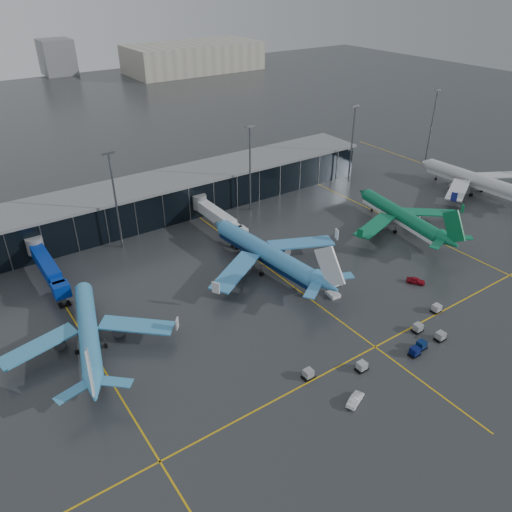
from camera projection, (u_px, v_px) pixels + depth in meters
ground at (286, 325)px, 101.26m from camera, size 600.00×600.00×0.00m
terminal_pier at (154, 199)px, 142.60m from camera, size 142.00×17.00×10.70m
jet_bridges at (47, 266)px, 112.36m from camera, size 94.00×27.50×7.20m
flood_masts at (188, 181)px, 132.30m from camera, size 203.00×0.50×25.50m
distant_hangars at (87, 66)px, 313.33m from camera, size 260.00×71.00×22.00m
taxi_lines at (292, 286)px, 113.70m from camera, size 220.00×120.00×0.02m
airliner_arkefly at (86, 320)px, 93.18m from camera, size 42.40×45.74×11.80m
airliner_klm_near at (265, 243)px, 117.19m from camera, size 43.12×48.02×13.69m
airliner_aer_lingus at (401, 207)px, 135.54m from camera, size 42.30×46.45×12.66m
airliner_ba at (475, 172)px, 157.50m from camera, size 40.89×46.16×13.77m
baggage_carts at (402, 343)px, 95.25m from camera, size 36.95×8.29×1.70m
mobile_airstair at (333, 292)px, 110.05m from camera, size 2.56×3.44×3.45m
service_van_red at (416, 281)px, 114.32m from camera, size 3.66×4.38×1.41m
service_van_white at (355, 399)px, 83.00m from camera, size 4.60×3.06×1.43m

